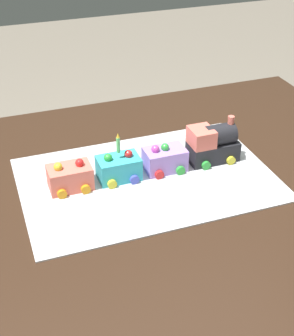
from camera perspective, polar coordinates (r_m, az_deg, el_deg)
The scene contains 7 objects.
dining_table at distance 1.23m, azimuth -1.29°, elevation -6.85°, with size 1.40×1.00×0.74m.
cake_board at distance 1.21m, azimuth -0.00°, elevation -1.28°, with size 0.60×0.40×0.00m, color silver.
cake_locomotive at distance 1.27m, azimuth 7.48°, elevation 2.75°, with size 0.14×0.08×0.12m.
cake_car_flatbed_lavender at distance 1.23m, azimuth 2.01°, elevation 1.02°, with size 0.10×0.08×0.07m.
cake_car_tanker_turquoise at distance 1.20m, azimuth -3.23°, elevation 0.02°, with size 0.10×0.08×0.07m.
cake_car_caboose_coral at distance 1.18m, azimuth -8.73°, elevation -1.02°, with size 0.10×0.08×0.07m.
birthday_candle at distance 1.16m, azimuth -3.29°, elevation 2.84°, with size 0.01×0.01×0.05m.
Camera 1 is at (0.30, 0.91, 1.41)m, focal length 53.70 mm.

